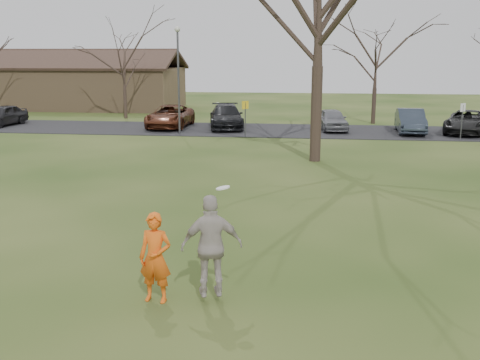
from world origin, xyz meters
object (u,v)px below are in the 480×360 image
player_defender (155,258)px  car_2 (170,116)px  car_5 (410,121)px  car_6 (467,122)px  car_4 (332,119)px  building (65,86)px  catching_play (212,246)px  car_0 (2,115)px  car_3 (226,117)px  lamp_post (178,67)px

player_defender → car_2: 26.51m
car_5 → car_6: car_5 is taller
car_4 → building: size_ratio=0.19×
car_2 → building: building is taller
car_2 → catching_play: (7.34, -25.72, 0.41)m
car_2 → car_6: (18.38, -0.48, -0.03)m
car_0 → catching_play: (18.63, -25.19, 0.44)m
player_defender → car_6: 28.05m
car_3 → car_5: bearing=-15.0°
car_5 → lamp_post: lamp_post is taller
player_defender → lamp_post: 23.54m
car_4 → car_5: bearing=-16.5°
catching_play → building: bearing=117.6°
car_6 → lamp_post: (-17.04, -2.47, 3.24)m
car_4 → lamp_post: lamp_post is taller
player_defender → car_3: player_defender is taller
lamp_post → player_defender: bearing=-77.9°
car_5 → catching_play: (-7.71, -25.04, 0.41)m
car_0 → car_5: 26.34m
building → car_0: bearing=-84.0°
car_6 → car_5: bearing=-157.0°
car_4 → player_defender: bearing=-107.8°
building → lamp_post: 20.99m
player_defender → car_3: bearing=101.8°
car_3 → car_5: size_ratio=1.17×
car_4 → car_5: size_ratio=0.90×
car_5 → lamp_post: (-13.72, -2.27, 3.21)m
car_2 → building: (-12.67, 12.55, 1.18)m
player_defender → car_6: player_defender is taller
catching_play → car_6: bearing=66.4°
car_0 → catching_play: bearing=-46.9°
car_5 → car_0: bearing=-177.7°
player_defender → car_5: player_defender is taller
car_3 → building: size_ratio=0.25×
car_4 → building: bearing=142.7°
car_4 → car_6: 7.99m
car_2 → catching_play: size_ratio=2.41×
car_0 → lamp_post: 13.26m
car_2 → car_3: size_ratio=1.02×
car_3 → car_4: size_ratio=1.30×
catching_play → lamp_post: bearing=104.8°
car_0 → lamp_post: (12.62, -2.42, 3.24)m
car_3 → car_6: size_ratio=1.03×
car_3 → building: 20.56m
car_5 → car_4: bearing=174.8°
car_2 → car_6: car_2 is taller
car_5 → lamp_post: size_ratio=0.69×
car_3 → lamp_post: size_ratio=0.81×
car_0 → car_6: car_0 is taller
player_defender → car_4: bearing=87.0°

